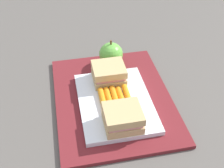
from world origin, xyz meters
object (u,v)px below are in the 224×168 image
at_px(sandwich_half_right, 109,73).
at_px(apple, 111,54).
at_px(sandwich_half_left, 123,118).
at_px(food_tray, 115,102).
at_px(carrot_sticks_bundle, 115,98).

xyz_separation_m(sandwich_half_right, apple, (0.08, -0.02, -0.00)).
distance_m(sandwich_half_right, apple, 0.09).
xyz_separation_m(sandwich_half_left, apple, (0.24, -0.02, -0.00)).
height_order(food_tray, apple, apple).
relative_size(sandwich_half_left, carrot_sticks_bundle, 1.02).
height_order(sandwich_half_right, carrot_sticks_bundle, sandwich_half_right).
bearing_deg(apple, carrot_sticks_bundle, 172.14).
bearing_deg(apple, food_tray, 172.19).
distance_m(food_tray, carrot_sticks_bundle, 0.01).
bearing_deg(sandwich_half_right, food_tray, 180.00).
bearing_deg(sandwich_half_right, sandwich_half_left, 180.00).
xyz_separation_m(food_tray, sandwich_half_right, (0.08, 0.00, 0.03)).
height_order(sandwich_half_right, apple, apple).
bearing_deg(sandwich_half_left, food_tray, 0.00).
xyz_separation_m(sandwich_half_left, carrot_sticks_bundle, (0.08, 0.00, -0.02)).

